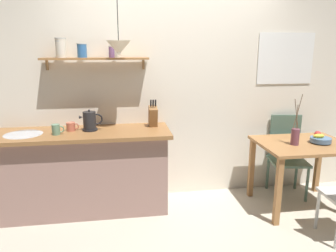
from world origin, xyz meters
TOP-DOWN VIEW (x-y plane):
  - ground_plane at (0.00, 0.00)m, footprint 14.00×14.00m
  - back_wall at (0.20, 0.65)m, footprint 6.80×0.11m
  - kitchen_counter at (-1.00, 0.32)m, footprint 1.83×0.63m
  - wall_shelf at (-0.94, 0.49)m, footprint 1.13×0.20m
  - dining_table at (1.37, 0.05)m, footprint 0.97×0.77m
  - dining_chair_far at (1.40, 0.42)m, footprint 0.49×0.48m
  - fruit_bowl at (1.54, 0.02)m, footprint 0.22×0.22m
  - twig_vase at (1.23, 0.00)m, footprint 0.10×0.09m
  - electric_kettle at (-0.92, 0.34)m, footprint 0.24×0.16m
  - knife_block at (-0.24, 0.42)m, footprint 0.09×0.18m
  - coffee_mug_by_sink at (-1.25, 0.22)m, footprint 0.12×0.08m
  - coffee_mug_spare at (-1.12, 0.36)m, footprint 0.13×0.09m
  - pendant_lamp at (-0.59, 0.26)m, footprint 0.24×0.24m

SIDE VIEW (x-z plane):
  - ground_plane at x=0.00m, z-range 0.00..0.00m
  - kitchen_counter at x=-1.00m, z-range 0.01..0.92m
  - dining_chair_far at x=1.40m, z-range 0.04..1.01m
  - dining_table at x=1.37m, z-range 0.26..1.01m
  - fruit_bowl at x=1.54m, z-range 0.74..0.86m
  - twig_vase at x=1.23m, z-range 0.58..1.13m
  - coffee_mug_spare at x=-1.12m, z-range 0.91..1.00m
  - coffee_mug_by_sink at x=-1.25m, z-range 0.91..1.02m
  - electric_kettle at x=-0.92m, z-range 0.90..1.12m
  - knife_block at x=-0.24m, z-range 0.88..1.19m
  - back_wall at x=0.20m, z-range 0.00..2.70m
  - wall_shelf at x=-0.94m, z-range 1.54..1.88m
  - pendant_lamp at x=-0.59m, z-range 1.45..2.08m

